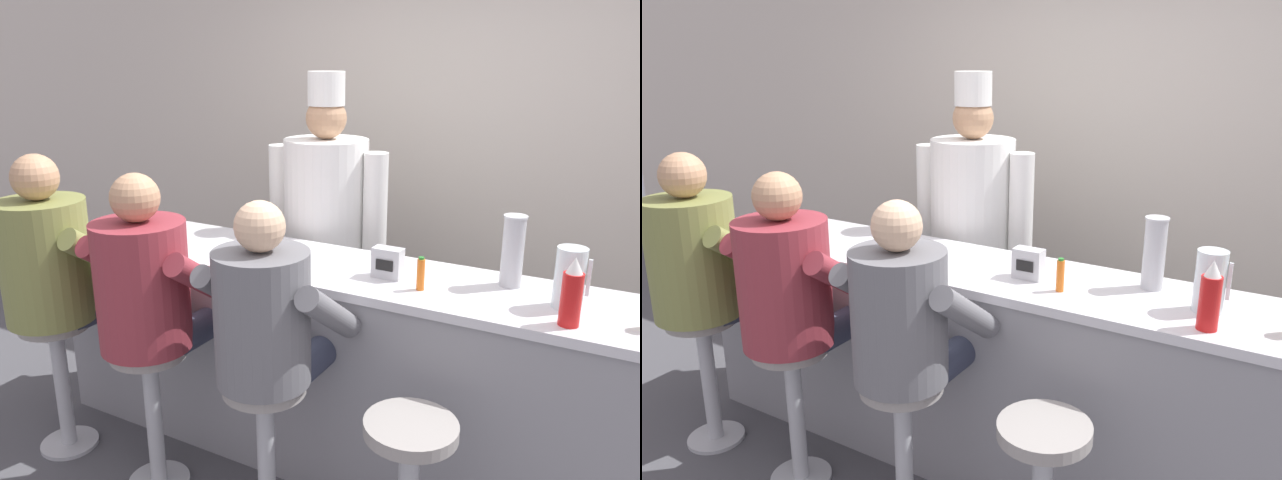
% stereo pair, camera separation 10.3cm
% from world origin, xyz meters
% --- Properties ---
extents(wall_back, '(10.00, 0.06, 2.70)m').
position_xyz_m(wall_back, '(0.00, 1.83, 1.35)').
color(wall_back, beige).
rests_on(wall_back, ground_plane).
extents(diner_counter, '(3.09, 0.57, 1.02)m').
position_xyz_m(diner_counter, '(0.00, 0.28, 0.51)').
color(diner_counter, gray).
rests_on(diner_counter, ground_plane).
extents(ketchup_bottle_red, '(0.07, 0.07, 0.25)m').
position_xyz_m(ketchup_bottle_red, '(1.04, 0.11, 1.14)').
color(ketchup_bottle_red, red).
rests_on(ketchup_bottle_red, diner_counter).
extents(hot_sauce_bottle_orange, '(0.03, 0.03, 0.14)m').
position_xyz_m(hot_sauce_bottle_orange, '(0.45, 0.18, 1.09)').
color(hot_sauce_bottle_orange, orange).
rests_on(hot_sauce_bottle_orange, diner_counter).
extents(water_pitcher_clear, '(0.13, 0.11, 0.24)m').
position_xyz_m(water_pitcher_clear, '(1.01, 0.28, 1.14)').
color(water_pitcher_clear, silver).
rests_on(water_pitcher_clear, diner_counter).
extents(breakfast_plate, '(0.25, 0.25, 0.05)m').
position_xyz_m(breakfast_plate, '(-1.15, 0.13, 1.03)').
color(breakfast_plate, white).
rests_on(breakfast_plate, diner_counter).
extents(cereal_bowl, '(0.14, 0.14, 0.06)m').
position_xyz_m(cereal_bowl, '(-0.25, 0.22, 1.05)').
color(cereal_bowl, '#4C7FB7').
rests_on(cereal_bowl, diner_counter).
extents(coffee_mug_white, '(0.13, 0.08, 0.10)m').
position_xyz_m(coffee_mug_white, '(-0.41, 0.09, 1.07)').
color(coffee_mug_white, white).
rests_on(coffee_mug_white, diner_counter).
extents(cup_stack_steel, '(0.10, 0.10, 0.30)m').
position_xyz_m(cup_stack_steel, '(0.76, 0.41, 1.17)').
color(cup_stack_steel, '#B7BABF').
rests_on(cup_stack_steel, diner_counter).
extents(napkin_dispenser_chrome, '(0.13, 0.08, 0.13)m').
position_xyz_m(napkin_dispenser_chrome, '(0.28, 0.25, 1.09)').
color(napkin_dispenser_chrome, silver).
rests_on(napkin_dispenser_chrome, diner_counter).
extents(diner_seated_olive, '(0.63, 0.62, 1.52)m').
position_xyz_m(diner_seated_olive, '(-1.24, -0.26, 0.96)').
color(diner_seated_olive, '#B2B5BA').
rests_on(diner_seated_olive, ground_plane).
extents(diner_seated_maroon, '(0.61, 0.60, 1.48)m').
position_xyz_m(diner_seated_maroon, '(-0.62, -0.26, 0.95)').
color(diner_seated_maroon, '#B2B5BA').
rests_on(diner_seated_maroon, ground_plane).
extents(diner_seated_grey, '(0.57, 0.56, 1.44)m').
position_xyz_m(diner_seated_grey, '(-0.01, -0.26, 0.92)').
color(diner_seated_grey, '#B2B5BA').
rests_on(diner_seated_grey, ground_plane).
extents(empty_stool_round, '(0.34, 0.34, 0.71)m').
position_xyz_m(empty_stool_round, '(0.61, -0.29, 0.48)').
color(empty_stool_round, '#B2B5BA').
rests_on(empty_stool_round, ground_plane).
extents(cook_in_whites_near, '(0.73, 0.47, 1.86)m').
position_xyz_m(cook_in_whites_near, '(-0.36, 0.87, 1.02)').
color(cook_in_whites_near, '#232328').
rests_on(cook_in_whites_near, ground_plane).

